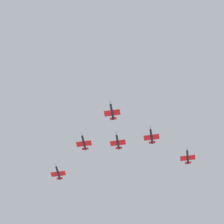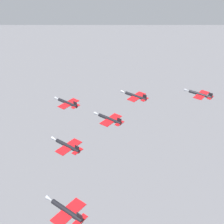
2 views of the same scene
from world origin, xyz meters
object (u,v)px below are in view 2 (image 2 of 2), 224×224
at_px(jet_starboard_outer, 66,210).
at_px(jet_port_outer, 109,119).
at_px(jet_lead, 67,103).
at_px(jet_center_rear, 200,94).
at_px(jet_starboard_inner, 135,96).
at_px(jet_port_inner, 67,146).

bearing_deg(jet_starboard_outer, jet_port_outer, 24.23).
xyz_separation_m(jet_lead, jet_center_rear, (55.02, 11.49, 0.32)).
relative_size(jet_starboard_outer, jet_center_rear, 1.00).
bearing_deg(jet_starboard_inner, jet_center_rear, -45.00).
height_order(jet_starboard_outer, jet_center_rear, jet_starboard_outer).
height_order(jet_port_inner, jet_port_outer, jet_port_outer).
height_order(jet_lead, jet_port_inner, jet_lead).
bearing_deg(jet_starboard_inner, jet_lead, 135.00).
bearing_deg(jet_starboard_outer, jet_port_inner, 45.00).
xyz_separation_m(jet_starboard_inner, jet_port_outer, (-9.22, -17.72, -0.63)).
xyz_separation_m(jet_lead, jet_starboard_outer, (11.49, -55.02, 0.85)).
bearing_deg(jet_port_outer, jet_starboard_inner, 5.71).
bearing_deg(jet_starboard_inner, jet_port_outer, -174.29).
xyz_separation_m(jet_starboard_outer, jet_center_rear, (43.53, 66.51, -0.53)).
relative_size(jet_port_inner, jet_port_outer, 1.00).
bearing_deg(jet_port_outer, jet_port_inner, 174.29).
xyz_separation_m(jet_port_inner, jet_starboard_inner, (21.77, 33.26, 1.85)).
height_order(jet_port_outer, jet_starboard_outer, jet_starboard_outer).
relative_size(jet_starboard_inner, jet_starboard_outer, 1.00).
distance_m(jet_starboard_inner, jet_center_rear, 28.12).
distance_m(jet_lead, jet_port_outer, 21.87).
bearing_deg(jet_lead, jet_starboard_inner, -45.00).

